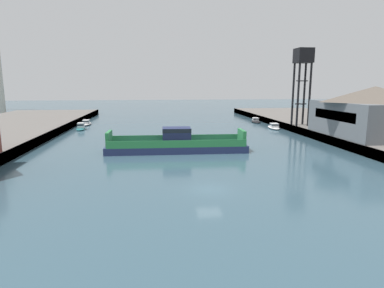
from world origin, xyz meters
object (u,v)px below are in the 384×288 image
moored_boat_near_left (81,127)px  crane_tower (303,65)px  moored_boat_mid_right (86,123)px  warehouse_shed (373,111)px  moored_boat_mid_left (274,127)px  moored_boat_near_right (256,121)px  chain_ferry (177,144)px

moored_boat_near_left → crane_tower: size_ratio=0.35×
moored_boat_mid_right → crane_tower: size_ratio=0.43×
warehouse_shed → moored_boat_near_left: bearing=154.6°
moored_boat_mid_right → warehouse_shed: warehouse_shed is taller
moored_boat_near_left → moored_boat_mid_left: (45.81, -4.04, -0.11)m
moored_boat_near_right → warehouse_shed: size_ratio=0.38×
chain_ferry → moored_boat_mid_left: (25.18, 24.07, -0.63)m
moored_boat_near_left → moored_boat_mid_right: (-0.48, 9.05, -0.10)m
moored_boat_near_right → moored_boat_mid_left: bearing=-89.4°
moored_boat_near_right → warehouse_shed: (9.51, -35.74, 5.39)m
warehouse_shed → crane_tower: bearing=110.8°
moored_boat_mid_left → moored_boat_mid_right: moored_boat_mid_right is taller
chain_ferry → moored_boat_mid_left: chain_ferry is taller
chain_ferry → moored_boat_mid_right: chain_ferry is taller
moored_boat_near_left → warehouse_shed: warehouse_shed is taller
chain_ferry → moored_boat_near_left: bearing=126.3°
moored_boat_mid_left → crane_tower: (3.40, -6.40, 14.08)m
moored_boat_near_right → moored_boat_mid_left: moored_boat_mid_left is taller
chain_ferry → moored_boat_near_left: chain_ferry is taller
warehouse_shed → crane_tower: crane_tower is taller
moored_boat_near_left → moored_boat_mid_left: moored_boat_near_left is taller
moored_boat_near_left → warehouse_shed: 61.27m
moored_boat_mid_left → crane_tower: crane_tower is taller
chain_ferry → moored_boat_mid_right: bearing=119.6°
moored_boat_mid_left → crane_tower: 15.84m
chain_ferry → moored_boat_mid_left: size_ratio=3.27×
chain_ferry → crane_tower: (28.57, 17.67, 13.45)m
moored_boat_near_right → moored_boat_mid_right: 46.14m
moored_boat_mid_right → moored_boat_near_left: bearing=-86.9°
moored_boat_mid_right → warehouse_shed: 66.06m
moored_boat_near_left → chain_ferry: bearing=-53.7°
chain_ferry → warehouse_shed: 34.92m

